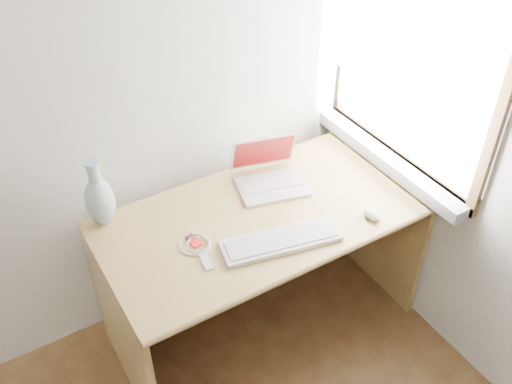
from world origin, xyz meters
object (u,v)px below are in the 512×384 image
desk (254,237)px  laptop (267,175)px  vase (100,199)px  external_keyboard (281,241)px

desk → laptop: 0.30m
laptop → vase: (-0.72, 0.13, 0.08)m
desk → laptop: laptop is taller
laptop → desk: bearing=-132.3°
desk → laptop: size_ratio=4.13×
external_keyboard → vase: 0.75m
external_keyboard → vase: bearing=151.6°
desk → vase: vase is taller
desk → external_keyboard: 0.36m
external_keyboard → laptop: bearing=78.1°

